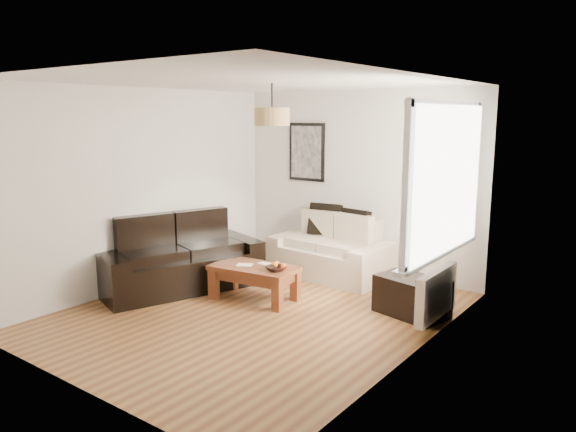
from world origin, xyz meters
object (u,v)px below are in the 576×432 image
Objects in this scene: ottoman at (412,296)px; coffee_table at (254,283)px; loveseat_cream at (330,247)px; sofa_leather at (179,255)px.

coffee_table is at bearing -159.46° from ottoman.
loveseat_cream is 2.16× the size of ottoman.
sofa_leather is (-1.29, -1.65, 0.03)m from loveseat_cream.
loveseat_cream reaches higher than ottoman.
ottoman is at bearing -53.72° from sofa_leather.
sofa_leather is at bearing -124.30° from loveseat_cream.
coffee_table is (-0.19, -1.43, -0.20)m from loveseat_cream.
sofa_leather is at bearing -168.71° from coffee_table.
loveseat_cream reaches higher than coffee_table.
ottoman is (1.78, 0.67, 0.00)m from coffee_table.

